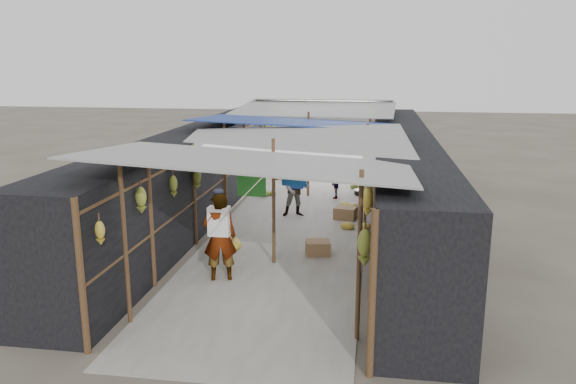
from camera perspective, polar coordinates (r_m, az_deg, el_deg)
The scene contains 14 objects.
ground at distance 9.00m, azimuth -4.88°, elevation -13.86°, with size 80.00×80.00×0.00m, color #6B6356.
aisle_slab at distance 14.98m, azimuth 0.92°, elevation -2.61°, with size 3.60×16.00×0.02m, color #9E998E.
stall_left at distance 15.30m, azimuth -9.14°, elevation 1.95°, with size 1.40×15.00×2.30m, color black.
stall_right at distance 14.60m, azimuth 11.50°, elevation 1.31°, with size 1.40×15.00×2.30m, color black.
crate_near at distance 12.15m, azimuth 3.06°, elevation -5.70°, with size 0.52×0.42×0.31m, color #97754D.
crate_mid at distance 14.86m, azimuth 5.86°, elevation -2.17°, with size 0.56×0.45×0.33m, color #97754D.
crate_back at distance 20.13m, azimuth 1.54°, elevation 1.90°, with size 0.47×0.39×0.30m, color #97754D.
black_basin at distance 17.62m, azimuth 7.68°, elevation -0.06°, with size 0.59×0.59×0.18m, color black.
vendor_elderly at distance 10.64m, azimuth -6.95°, elevation -4.56°, with size 0.63×0.41×1.72m, color white.
shopper_blue at distance 14.97m, azimuth 0.83°, elevation 0.32°, with size 0.73×0.57×1.51m, color #1B4A89.
vendor_seated at distance 16.97m, azimuth 4.77°, elevation 0.99°, with size 0.67×0.38×1.03m, color #4A4540.
market_canopy at distance 14.83m, azimuth 1.25°, elevation 6.67°, with size 5.62×15.20×2.77m.
hanging_bananas at distance 14.77m, azimuth 0.99°, elevation 3.75°, with size 3.96×14.03×0.88m.
floor_bananas at distance 16.16m, azimuth 2.43°, elevation -0.91°, with size 3.49×8.09×0.34m.
Camera 1 is at (1.94, -7.78, 4.08)m, focal length 35.00 mm.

